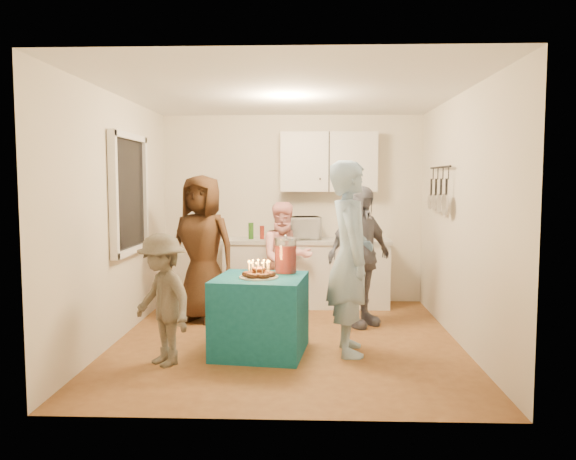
{
  "coord_description": "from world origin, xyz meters",
  "views": [
    {
      "loc": [
        0.23,
        -5.85,
        1.69
      ],
      "look_at": [
        0.0,
        0.35,
        1.15
      ],
      "focal_mm": 35.0,
      "sensor_mm": 36.0,
      "label": 1
    }
  ],
  "objects_px": {
    "man_birthday": "(350,258)",
    "microwave": "(299,228)",
    "counter": "(306,274)",
    "woman_back_right": "(360,256)",
    "child_near_left": "(162,300)",
    "woman_back_left": "(202,248)",
    "party_table": "(260,315)",
    "punch_jar": "(286,256)",
    "woman_back_center": "(285,259)"
  },
  "relations": [
    {
      "from": "child_near_left",
      "to": "microwave",
      "type": "bearing_deg",
      "value": 108.18
    },
    {
      "from": "counter",
      "to": "woman_back_right",
      "type": "height_order",
      "value": "woman_back_right"
    },
    {
      "from": "counter",
      "to": "woman_back_right",
      "type": "relative_size",
      "value": 1.34
    },
    {
      "from": "woman_back_left",
      "to": "microwave",
      "type": "bearing_deg",
      "value": 53.73
    },
    {
      "from": "party_table",
      "to": "woman_back_right",
      "type": "bearing_deg",
      "value": 45.66
    },
    {
      "from": "man_birthday",
      "to": "child_near_left",
      "type": "distance_m",
      "value": 1.83
    },
    {
      "from": "microwave",
      "to": "woman_back_left",
      "type": "xyz_separation_m",
      "value": [
        -1.16,
        -0.87,
        -0.18
      ]
    },
    {
      "from": "counter",
      "to": "punch_jar",
      "type": "bearing_deg",
      "value": -96.15
    },
    {
      "from": "counter",
      "to": "party_table",
      "type": "distance_m",
      "value": 2.19
    },
    {
      "from": "woman_back_center",
      "to": "child_near_left",
      "type": "xyz_separation_m",
      "value": [
        -1.05,
        -1.98,
        -0.11
      ]
    },
    {
      "from": "party_table",
      "to": "microwave",
      "type": "bearing_deg",
      "value": 80.8
    },
    {
      "from": "counter",
      "to": "punch_jar",
      "type": "relative_size",
      "value": 6.47
    },
    {
      "from": "woman_back_left",
      "to": "child_near_left",
      "type": "xyz_separation_m",
      "value": [
        -0.05,
        -1.66,
        -0.27
      ]
    },
    {
      "from": "man_birthday",
      "to": "child_near_left",
      "type": "height_order",
      "value": "man_birthday"
    },
    {
      "from": "woman_back_right",
      "to": "child_near_left",
      "type": "xyz_separation_m",
      "value": [
        -1.94,
        -1.48,
        -0.21
      ]
    },
    {
      "from": "counter",
      "to": "child_near_left",
      "type": "xyz_separation_m",
      "value": [
        -1.31,
        -2.53,
        0.18
      ]
    },
    {
      "from": "man_birthday",
      "to": "woman_back_right",
      "type": "distance_m",
      "value": 1.08
    },
    {
      "from": "counter",
      "to": "party_table",
      "type": "bearing_deg",
      "value": -101.69
    },
    {
      "from": "counter",
      "to": "woman_back_left",
      "type": "height_order",
      "value": "woman_back_left"
    },
    {
      "from": "counter",
      "to": "microwave",
      "type": "distance_m",
      "value": 0.64
    },
    {
      "from": "woman_back_center",
      "to": "microwave",
      "type": "bearing_deg",
      "value": 56.39
    },
    {
      "from": "man_birthday",
      "to": "woman_back_left",
      "type": "relative_size",
      "value": 1.07
    },
    {
      "from": "punch_jar",
      "to": "counter",
      "type": "bearing_deg",
      "value": 83.85
    },
    {
      "from": "man_birthday",
      "to": "woman_back_right",
      "type": "relative_size",
      "value": 1.15
    },
    {
      "from": "man_birthday",
      "to": "microwave",
      "type": "bearing_deg",
      "value": 10.68
    },
    {
      "from": "man_birthday",
      "to": "woman_back_right",
      "type": "height_order",
      "value": "man_birthday"
    },
    {
      "from": "party_table",
      "to": "man_birthday",
      "type": "relative_size",
      "value": 0.45
    },
    {
      "from": "man_birthday",
      "to": "child_near_left",
      "type": "relative_size",
      "value": 1.55
    },
    {
      "from": "counter",
      "to": "woman_back_right",
      "type": "bearing_deg",
      "value": -59.22
    },
    {
      "from": "party_table",
      "to": "woman_back_right",
      "type": "height_order",
      "value": "woman_back_right"
    },
    {
      "from": "woman_back_center",
      "to": "child_near_left",
      "type": "distance_m",
      "value": 2.24
    },
    {
      "from": "counter",
      "to": "woman_back_center",
      "type": "distance_m",
      "value": 0.68
    },
    {
      "from": "party_table",
      "to": "woman_back_center",
      "type": "relative_size",
      "value": 0.59
    },
    {
      "from": "punch_jar",
      "to": "woman_back_left",
      "type": "xyz_separation_m",
      "value": [
        -1.05,
        1.02,
        -0.05
      ]
    },
    {
      "from": "woman_back_left",
      "to": "party_table",
      "type": "bearing_deg",
      "value": -40.71
    },
    {
      "from": "woman_back_left",
      "to": "woman_back_right",
      "type": "distance_m",
      "value": 1.89
    },
    {
      "from": "punch_jar",
      "to": "child_near_left",
      "type": "bearing_deg",
      "value": -150.02
    },
    {
      "from": "counter",
      "to": "microwave",
      "type": "height_order",
      "value": "microwave"
    },
    {
      "from": "child_near_left",
      "to": "woman_back_left",
      "type": "bearing_deg",
      "value": 131.9
    },
    {
      "from": "microwave",
      "to": "woman_back_right",
      "type": "xyz_separation_m",
      "value": [
        0.72,
        -1.05,
        -0.24
      ]
    },
    {
      "from": "woman_back_center",
      "to": "punch_jar",
      "type": "bearing_deg",
      "value": -104.66
    },
    {
      "from": "punch_jar",
      "to": "child_near_left",
      "type": "relative_size",
      "value": 0.28
    },
    {
      "from": "counter",
      "to": "child_near_left",
      "type": "distance_m",
      "value": 2.86
    },
    {
      "from": "counter",
      "to": "party_table",
      "type": "height_order",
      "value": "counter"
    },
    {
      "from": "counter",
      "to": "punch_jar",
      "type": "height_order",
      "value": "punch_jar"
    },
    {
      "from": "counter",
      "to": "woman_back_left",
      "type": "relative_size",
      "value": 1.25
    },
    {
      "from": "microwave",
      "to": "punch_jar",
      "type": "relative_size",
      "value": 1.61
    },
    {
      "from": "woman_back_center",
      "to": "woman_back_left",
      "type": "bearing_deg",
      "value": -179.27
    },
    {
      "from": "punch_jar",
      "to": "man_birthday",
      "type": "height_order",
      "value": "man_birthday"
    },
    {
      "from": "counter",
      "to": "woman_back_center",
      "type": "xyz_separation_m",
      "value": [
        -0.26,
        -0.55,
        0.29
      ]
    }
  ]
}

